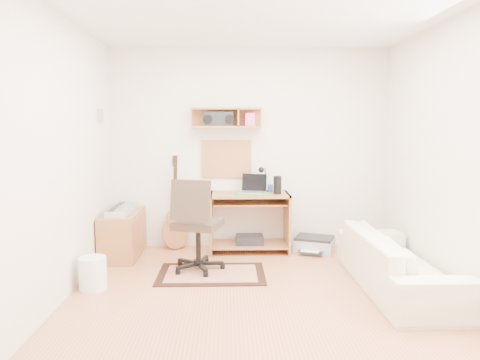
{
  "coord_description": "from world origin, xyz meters",
  "views": [
    {
      "loc": [
        -0.29,
        -3.9,
        1.59
      ],
      "look_at": [
        -0.15,
        1.05,
        1.0
      ],
      "focal_mm": 33.67,
      "sensor_mm": 36.0,
      "label": 1
    }
  ],
  "objects_px": {
    "task_chair": "(198,224)",
    "printer": "(314,245)",
    "sofa": "(398,252)",
    "desk": "(249,222)",
    "cabinet": "(123,234)"
  },
  "relations": [
    {
      "from": "task_chair",
      "to": "printer",
      "type": "relative_size",
      "value": 2.19
    },
    {
      "from": "printer",
      "to": "sofa",
      "type": "bearing_deg",
      "value": -45.39
    },
    {
      "from": "desk",
      "to": "sofa",
      "type": "xyz_separation_m",
      "value": [
        1.39,
        -1.39,
        -0.01
      ]
    },
    {
      "from": "printer",
      "to": "sofa",
      "type": "distance_m",
      "value": 1.49
    },
    {
      "from": "task_chair",
      "to": "printer",
      "type": "height_order",
      "value": "task_chair"
    },
    {
      "from": "sofa",
      "to": "desk",
      "type": "bearing_deg",
      "value": 45.03
    },
    {
      "from": "task_chair",
      "to": "sofa",
      "type": "height_order",
      "value": "task_chair"
    },
    {
      "from": "printer",
      "to": "cabinet",
      "type": "bearing_deg",
      "value": -154.62
    },
    {
      "from": "cabinet",
      "to": "desk",
      "type": "bearing_deg",
      "value": 6.36
    },
    {
      "from": "sofa",
      "to": "cabinet",
      "type": "bearing_deg",
      "value": 67.71
    },
    {
      "from": "sofa",
      "to": "printer",
      "type": "bearing_deg",
      "value": 22.49
    },
    {
      "from": "desk",
      "to": "sofa",
      "type": "distance_m",
      "value": 1.96
    },
    {
      "from": "desk",
      "to": "cabinet",
      "type": "relative_size",
      "value": 1.11
    },
    {
      "from": "desk",
      "to": "task_chair",
      "type": "relative_size",
      "value": 0.95
    },
    {
      "from": "desk",
      "to": "printer",
      "type": "bearing_deg",
      "value": -2.61
    }
  ]
}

